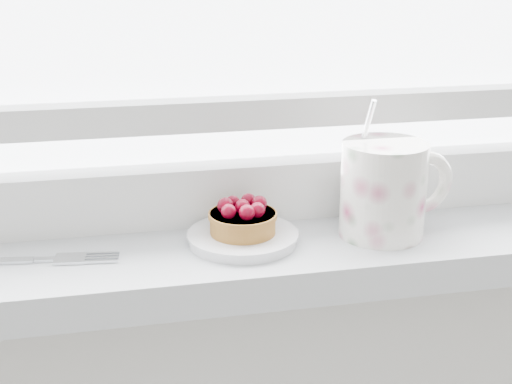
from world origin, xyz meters
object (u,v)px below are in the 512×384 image
object	(u,v)px
raspberry_tart	(243,218)
fork	(17,261)
floral_mug	(386,187)
saucer	(243,238)

from	to	relation	value
raspberry_tart	fork	xyz separation A→B (m)	(-0.24, -0.00, -0.03)
raspberry_tart	fork	size ratio (longest dim) A/B	0.36
floral_mug	fork	world-z (taller)	floral_mug
saucer	raspberry_tart	world-z (taller)	raspberry_tart
saucer	floral_mug	size ratio (longest dim) A/B	0.80
saucer	fork	xyz separation A→B (m)	(-0.24, -0.00, -0.00)
fork	saucer	bearing A→B (deg)	0.38
saucer	floral_mug	distance (m)	0.17
raspberry_tart	fork	distance (m)	0.24
floral_mug	fork	size ratio (longest dim) A/B	0.74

